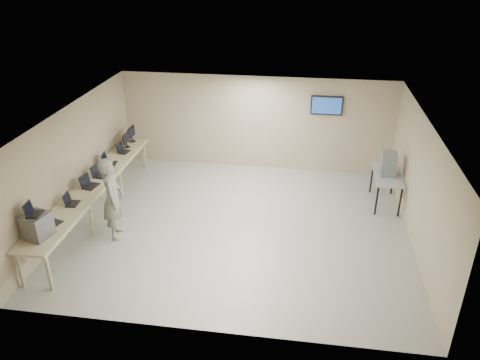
# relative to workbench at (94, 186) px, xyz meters

# --- Properties ---
(room) EXTENTS (8.01, 7.01, 2.81)m
(room) POSITION_rel_workbench_xyz_m (3.62, 0.06, 0.58)
(room) COLOR #A9AAA4
(room) RESTS_ON ground
(workbench) EXTENTS (0.76, 6.00, 0.90)m
(workbench) POSITION_rel_workbench_xyz_m (0.00, 0.00, 0.00)
(workbench) COLOR #C2B780
(workbench) RESTS_ON ground
(equipment_box) EXTENTS (0.52, 0.57, 0.50)m
(equipment_box) POSITION_rel_workbench_xyz_m (-0.06, -2.37, 0.33)
(equipment_box) COLOR slate
(equipment_box) RESTS_ON workbench
(laptop_on_box) EXTENTS (0.29, 0.34, 0.25)m
(laptop_on_box) POSITION_rel_workbench_xyz_m (-0.11, -2.37, 0.64)
(laptop_on_box) COLOR black
(laptop_on_box) RESTS_ON equipment_box
(laptop_0) EXTENTS (0.37, 0.40, 0.26)m
(laptop_0) POSITION_rel_workbench_xyz_m (-0.07, -1.91, 0.14)
(laptop_0) COLOR black
(laptop_0) RESTS_ON workbench
(laptop_1) EXTENTS (0.30, 0.36, 0.26)m
(laptop_1) POSITION_rel_workbench_xyz_m (-0.07, -1.05, 0.14)
(laptop_1) COLOR black
(laptop_1) RESTS_ON workbench
(laptop_2) EXTENTS (0.38, 0.43, 0.30)m
(laptop_2) POSITION_rel_workbench_xyz_m (-0.04, -0.18, 0.15)
(laptop_2) COLOR black
(laptop_2) RESTS_ON workbench
(laptop_3) EXTENTS (0.34, 0.39, 0.29)m
(laptop_3) POSITION_rel_workbench_xyz_m (-0.05, 0.42, 0.15)
(laptop_3) COLOR black
(laptop_3) RESTS_ON workbench
(laptop_4) EXTENTS (0.39, 0.44, 0.31)m
(laptop_4) POSITION_rel_workbench_xyz_m (-0.08, 1.10, 0.15)
(laptop_4) COLOR black
(laptop_4) RESTS_ON workbench
(laptop_5) EXTENTS (0.32, 0.37, 0.26)m
(laptop_5) POSITION_rel_workbench_xyz_m (-0.01, 1.95, 0.14)
(laptop_5) COLOR black
(laptop_5) RESTS_ON workbench
(monitor_near) EXTENTS (0.18, 0.42, 0.41)m
(monitor_near) POSITION_rel_workbench_xyz_m (-0.01, 2.31, 0.32)
(monitor_near) COLOR black
(monitor_near) RESTS_ON workbench
(monitor_far) EXTENTS (0.20, 0.46, 0.45)m
(monitor_far) POSITION_rel_workbench_xyz_m (-0.01, 2.75, 0.35)
(monitor_far) COLOR black
(monitor_far) RESTS_ON workbench
(soldier) EXTENTS (0.68, 0.83, 1.97)m
(soldier) POSITION_rel_workbench_xyz_m (0.83, -0.81, 0.16)
(soldier) COLOR #656A5C
(soldier) RESTS_ON ground
(side_table) EXTENTS (0.66, 1.42, 0.85)m
(side_table) POSITION_rel_workbench_xyz_m (7.19, 1.65, -0.05)
(side_table) COLOR #999FA2
(side_table) RESTS_ON ground
(storage_bins) EXTENTS (0.37, 0.42, 0.59)m
(storage_bins) POSITION_rel_workbench_xyz_m (7.17, 1.65, 0.32)
(storage_bins) COLOR gray
(storage_bins) RESTS_ON side_table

